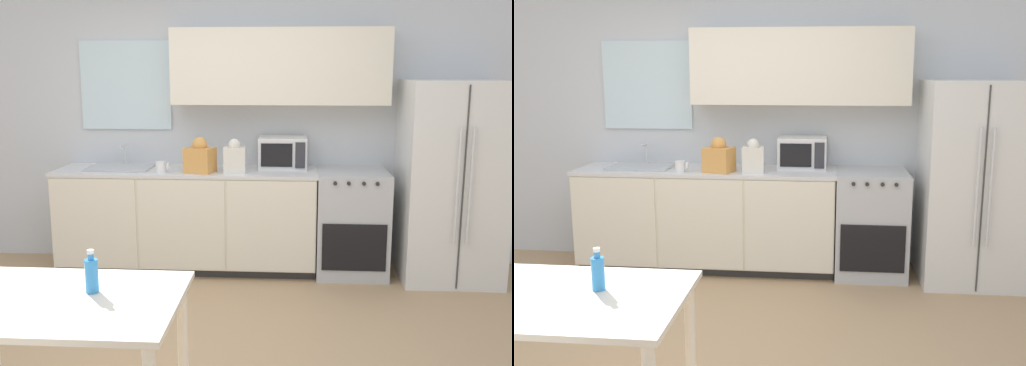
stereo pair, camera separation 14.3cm
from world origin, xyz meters
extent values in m
plane|color=tan|center=(0.00, 0.00, 0.00)|extent=(12.00, 12.00, 0.00)
cube|color=silver|center=(0.00, 2.08, 1.35)|extent=(12.00, 0.06, 2.70)
cube|color=silver|center=(-0.86, 2.04, 1.66)|extent=(0.84, 0.04, 0.81)
cube|color=silver|center=(0.58, 1.89, 1.83)|extent=(1.92, 0.32, 0.66)
cube|color=#333333|center=(-0.25, 1.77, 0.04)|extent=(2.31, 0.55, 0.08)
cube|color=silver|center=(-0.25, 1.74, 0.49)|extent=(2.31, 0.61, 0.82)
cube|color=silver|center=(-1.03, 1.43, 0.49)|extent=(0.75, 0.01, 0.80)
cube|color=silver|center=(-0.25, 1.43, 0.49)|extent=(0.75, 0.01, 0.80)
cube|color=silver|center=(0.52, 1.43, 0.49)|extent=(0.75, 0.01, 0.80)
cube|color=silver|center=(-0.25, 1.74, 0.91)|extent=(2.34, 0.63, 0.03)
cube|color=#B7BABC|center=(1.22, 1.73, 0.46)|extent=(0.62, 0.63, 0.93)
cube|color=black|center=(1.22, 1.41, 0.33)|extent=(0.54, 0.01, 0.41)
cylinder|color=#262626|center=(1.05, 1.41, 0.88)|extent=(0.03, 0.02, 0.03)
cylinder|color=#262626|center=(1.16, 1.41, 0.88)|extent=(0.03, 0.02, 0.03)
cylinder|color=#262626|center=(1.29, 1.41, 0.88)|extent=(0.03, 0.02, 0.03)
cylinder|color=#262626|center=(1.40, 1.41, 0.88)|extent=(0.03, 0.02, 0.03)
cube|color=silver|center=(2.06, 1.67, 0.86)|extent=(0.82, 0.75, 1.72)
cube|color=#3F3F3F|center=(2.06, 1.29, 0.86)|extent=(0.01, 0.01, 1.66)
cylinder|color=silver|center=(2.01, 1.26, 0.89)|extent=(0.02, 0.02, 0.95)
cylinder|color=silver|center=(2.11, 1.26, 0.89)|extent=(0.02, 0.02, 0.95)
cube|color=#B7BABC|center=(-0.86, 1.74, 0.93)|extent=(0.56, 0.41, 0.02)
cylinder|color=silver|center=(-0.86, 1.91, 1.04)|extent=(0.02, 0.02, 0.19)
cylinder|color=silver|center=(-0.86, 1.84, 1.12)|extent=(0.02, 0.14, 0.02)
cube|color=silver|center=(0.61, 1.86, 1.07)|extent=(0.43, 0.32, 0.29)
cube|color=black|center=(0.56, 1.70, 1.07)|extent=(0.28, 0.01, 0.21)
cube|color=#2D2D33|center=(0.76, 1.70, 1.07)|extent=(0.09, 0.01, 0.23)
cylinder|color=white|center=(-0.45, 1.56, 0.98)|extent=(0.09, 0.09, 0.10)
torus|color=white|center=(-0.38, 1.56, 0.98)|extent=(0.02, 0.07, 0.07)
cube|color=#DB994C|center=(-0.11, 1.59, 1.03)|extent=(0.28, 0.26, 0.22)
sphere|color=#DB994C|center=(-0.11, 1.59, 1.17)|extent=(0.16, 0.16, 0.13)
cube|color=silver|center=(0.19, 1.60, 1.04)|extent=(0.20, 0.17, 0.22)
sphere|color=silver|center=(0.19, 1.60, 1.17)|extent=(0.11, 0.11, 0.10)
cube|color=beige|center=(-0.39, -0.84, 0.74)|extent=(1.16, 0.80, 0.03)
cylinder|color=beige|center=(0.13, -0.49, 0.36)|extent=(0.06, 0.06, 0.73)
cylinder|color=#338CD8|center=(-0.25, -0.75, 0.84)|extent=(0.06, 0.06, 0.16)
cylinder|color=#338CD8|center=(-0.25, -0.75, 0.94)|extent=(0.03, 0.03, 0.03)
cylinder|color=white|center=(-0.25, -0.75, 0.96)|extent=(0.03, 0.03, 0.02)
camera|label=1|loc=(0.70, -3.26, 1.79)|focal=40.00mm
camera|label=2|loc=(0.84, -3.24, 1.79)|focal=40.00mm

